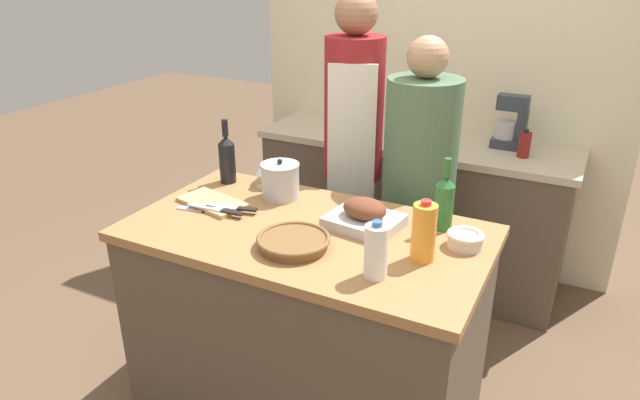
{
  "coord_description": "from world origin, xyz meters",
  "views": [
    {
      "loc": [
        0.98,
        -1.8,
        1.95
      ],
      "look_at": [
        0.0,
        0.12,
        1.01
      ],
      "focal_mm": 32.0,
      "sensor_mm": 36.0,
      "label": 1
    }
  ],
  "objects": [
    {
      "name": "roasting_pan",
      "position": [
        0.2,
        0.13,
        0.98
      ],
      "size": [
        0.31,
        0.27,
        0.12
      ],
      "color": "#BCBCC1",
      "rests_on": "kitchen_island"
    },
    {
      "name": "condiment_bottle_tall",
      "position": [
        0.62,
        1.34,
        0.99
      ],
      "size": [
        0.07,
        0.07,
        0.16
      ],
      "color": "maroon",
      "rests_on": "back_counter"
    },
    {
      "name": "wine_bottle_green",
      "position": [
        0.48,
        0.25,
        1.05
      ],
      "size": [
        0.08,
        0.08,
        0.3
      ],
      "color": "#28662D",
      "rests_on": "kitchen_island"
    },
    {
      "name": "juice_jug",
      "position": [
        0.49,
        -0.03,
        1.04
      ],
      "size": [
        0.09,
        0.09,
        0.23
      ],
      "color": "orange",
      "rests_on": "kitchen_island"
    },
    {
      "name": "back_counter",
      "position": [
        0.0,
        1.4,
        0.46
      ],
      "size": [
        1.89,
        0.6,
        0.92
      ],
      "color": "brown",
      "rests_on": "ground_plane"
    },
    {
      "name": "wicker_basket",
      "position": [
        0.03,
        -0.16,
        0.96
      ],
      "size": [
        0.28,
        0.28,
        0.05
      ],
      "color": "brown",
      "rests_on": "kitchen_island"
    },
    {
      "name": "stand_mixer",
      "position": [
        0.52,
        1.48,
        1.04
      ],
      "size": [
        0.18,
        0.14,
        0.3
      ],
      "color": "#333842",
      "rests_on": "back_counter"
    },
    {
      "name": "condiment_bottle_extra",
      "position": [
        -0.35,
        1.43,
        1.0
      ],
      "size": [
        0.06,
        0.06,
        0.18
      ],
      "color": "#332D28",
      "rests_on": "back_counter"
    },
    {
      "name": "milk_jug",
      "position": [
        0.38,
        -0.21,
        1.03
      ],
      "size": [
        0.08,
        0.08,
        0.21
      ],
      "color": "white",
      "rests_on": "kitchen_island"
    },
    {
      "name": "person_cook_guest",
      "position": [
        0.24,
        0.71,
        0.89
      ],
      "size": [
        0.35,
        0.35,
        1.62
      ],
      "rotation": [
        0.0,
        0.0,
        0.16
      ],
      "color": "beige",
      "rests_on": "ground_plane"
    },
    {
      "name": "back_wall",
      "position": [
        0.0,
        1.75,
        1.27
      ],
      "size": [
        2.39,
        0.1,
        2.55
      ],
      "color": "beige",
      "rests_on": "ground_plane"
    },
    {
      "name": "condiment_bottle_short",
      "position": [
        -0.02,
        1.43,
        0.99
      ],
      "size": [
        0.05,
        0.05,
        0.16
      ],
      "color": "#234C28",
      "rests_on": "back_counter"
    },
    {
      "name": "wine_glass_left",
      "position": [
        -0.39,
        0.3,
        1.02
      ],
      "size": [
        0.08,
        0.08,
        0.12
      ],
      "color": "silver",
      "rests_on": "kitchen_island"
    },
    {
      "name": "kitchen_island",
      "position": [
        0.0,
        0.0,
        0.47
      ],
      "size": [
        1.45,
        0.8,
        0.93
      ],
      "color": "brown",
      "rests_on": "ground_plane"
    },
    {
      "name": "knife_paring",
      "position": [
        -0.35,
        -0.0,
        0.95
      ],
      "size": [
        0.23,
        0.08,
        0.01
      ],
      "color": "#B7B7BC",
      "rests_on": "cutting_board"
    },
    {
      "name": "stock_pot",
      "position": [
        -0.26,
        0.23,
        1.01
      ],
      "size": [
        0.17,
        0.17,
        0.18
      ],
      "color": "#B7B7BC",
      "rests_on": "kitchen_island"
    },
    {
      "name": "cutting_board",
      "position": [
        -0.48,
        0.03,
        0.94
      ],
      "size": [
        0.34,
        0.23,
        0.02
      ],
      "color": "tan",
      "rests_on": "kitchen_island"
    },
    {
      "name": "person_cook_aproned",
      "position": [
        -0.15,
        0.79,
        1.01
      ],
      "size": [
        0.31,
        0.33,
        1.79
      ],
      "rotation": [
        0.0,
        0.0,
        0.35
      ],
      "color": "beige",
      "rests_on": "ground_plane"
    },
    {
      "name": "knife_chef",
      "position": [
        -0.4,
        -0.05,
        0.95
      ],
      "size": [
        0.27,
        0.04,
        0.01
      ],
      "color": "#B7B7BC",
      "rests_on": "cutting_board"
    },
    {
      "name": "knife_bread",
      "position": [
        -0.49,
        -0.06,
        0.94
      ],
      "size": [
        0.2,
        0.06,
        0.01
      ],
      "color": "#B7B7BC",
      "rests_on": "kitchen_island"
    },
    {
      "name": "wine_bottle_dark",
      "position": [
        -0.58,
        0.28,
        1.06
      ],
      "size": [
        0.08,
        0.08,
        0.31
      ],
      "color": "black",
      "rests_on": "kitchen_island"
    },
    {
      "name": "mixing_bowl",
      "position": [
        0.6,
        0.14,
        0.97
      ],
      "size": [
        0.14,
        0.14,
        0.06
      ],
      "color": "beige",
      "rests_on": "kitchen_island"
    }
  ]
}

